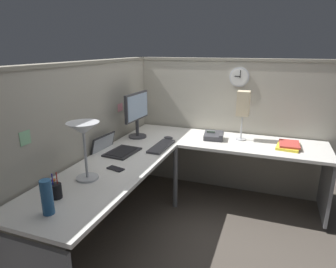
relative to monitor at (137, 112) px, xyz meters
name	(u,v)px	position (x,y,z in m)	size (l,w,h in m)	color
ground_plane	(185,216)	(-0.24, -0.64, -1.02)	(6.80, 6.80, 0.00)	#4C443D
cubicle_wall_back	(88,146)	(-0.61, 0.23, -0.23)	(2.57, 0.12, 1.58)	#A8A393
cubicle_wall_right	(228,125)	(0.63, -0.90, -0.23)	(0.12, 2.37, 1.58)	#A8A393
desk	(186,166)	(-0.39, -0.69, -0.39)	(2.35, 2.15, 0.73)	silver
monitor	(137,112)	(0.00, 0.00, 0.00)	(0.46, 0.20, 0.50)	#38383D
laptop	(114,149)	(-0.50, 0.01, -0.27)	(0.37, 0.41, 0.22)	#232326
keyboard	(161,146)	(-0.23, -0.38, -0.28)	(0.43, 0.14, 0.02)	#38383D
computer_mouse	(168,138)	(0.04, -0.35, -0.28)	(0.06, 0.10, 0.03)	#38383D
desk_lamp_dome	(84,133)	(-1.10, -0.11, 0.07)	(0.24, 0.24, 0.44)	#B7BABF
pen_cup	(56,191)	(-1.42, -0.10, -0.24)	(0.08, 0.08, 0.18)	black
cell_phone	(116,169)	(-0.87, -0.22, -0.29)	(0.07, 0.14, 0.01)	black
thermos_flask	(47,197)	(-1.59, -0.18, -0.18)	(0.07, 0.07, 0.22)	#26598C
office_phone	(214,136)	(0.22, -0.82, -0.26)	(0.21, 0.22, 0.11)	#38383D
book_stack	(289,145)	(0.21, -1.58, -0.27)	(0.30, 0.24, 0.04)	yellow
desk_lamp_paper	(243,105)	(0.31, -1.10, 0.09)	(0.13, 0.13, 0.53)	#B7BABF
wall_clock	(239,77)	(0.57, -1.01, 0.35)	(0.04, 0.22, 0.22)	#B7BABF
pinned_note_leftmost	(120,107)	(-0.04, 0.18, 0.04)	(0.10, 0.00, 0.08)	pink
pinned_note_middle	(25,138)	(-1.36, 0.18, 0.08)	(0.09, 0.00, 0.10)	#8CCC99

